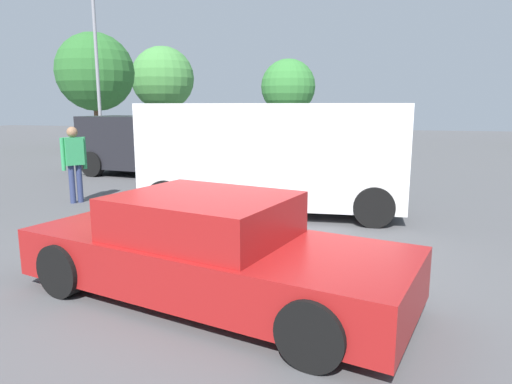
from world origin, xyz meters
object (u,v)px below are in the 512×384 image
(van_white, at_px, (274,154))
(light_post_near, at_px, (95,38))
(suv_dark, at_px, (154,143))
(pedestrian, at_px, (74,158))
(sedan_foreground, at_px, (210,251))

(van_white, distance_m, light_post_near, 12.94)
(suv_dark, relative_size, pedestrian, 2.72)
(van_white, bearing_deg, pedestrian, -179.46)
(pedestrian, bearing_deg, light_post_near, 155.96)
(van_white, height_order, pedestrian, van_white)
(light_post_near, bearing_deg, van_white, -40.52)
(suv_dark, xyz_separation_m, light_post_near, (-4.57, 4.05, 3.94))
(light_post_near, bearing_deg, suv_dark, -41.49)
(suv_dark, relative_size, light_post_near, 0.64)
(sedan_foreground, bearing_deg, van_white, 107.58)
(sedan_foreground, bearing_deg, pedestrian, 153.02)
(sedan_foreground, xyz_separation_m, van_white, (-0.29, 4.61, 0.65))
(sedan_foreground, height_order, light_post_near, light_post_near)
(suv_dark, height_order, light_post_near, light_post_near)
(suv_dark, bearing_deg, light_post_near, 145.43)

